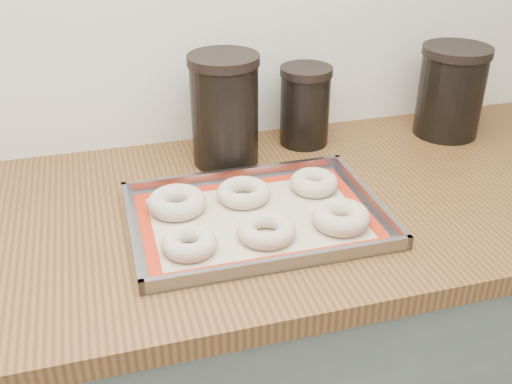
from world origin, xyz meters
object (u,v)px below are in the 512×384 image
object	(u,v)px
bagel_front_right	(341,217)
baking_tray	(256,217)
bagel_front_left	(189,243)
bagel_back_mid	(243,193)
bagel_back_left	(177,202)
canister_right	(451,91)
bagel_front_mid	(266,230)
canister_left	(225,110)
bagel_back_right	(314,183)
canister_mid	(305,106)

from	to	relation	value
bagel_front_right	baking_tray	bearing A→B (deg)	154.30
baking_tray	bagel_front_left	xyz separation A→B (m)	(-0.14, -0.07, 0.01)
bagel_back_mid	bagel_back_left	bearing A→B (deg)	-177.62
bagel_front_right	canister_right	bearing A→B (deg)	38.46
bagel_front_mid	canister_left	xyz separation A→B (m)	(0.00, 0.32, 0.10)
bagel_back_left	bagel_front_left	bearing A→B (deg)	-90.64
bagel_back_mid	bagel_back_right	bearing A→B (deg)	-0.68
bagel_front_left	canister_right	size ratio (longest dim) A/B	0.44
bagel_front_mid	canister_mid	distance (m)	0.43
bagel_back_right	bagel_front_mid	bearing A→B (deg)	-135.58
bagel_front_left	canister_left	size ratio (longest dim) A/B	0.40
bagel_front_right	bagel_back_mid	distance (m)	0.20
bagel_back_mid	canister_right	size ratio (longest dim) A/B	0.49
bagel_front_mid	bagel_front_right	distance (m)	0.14
bagel_front_mid	bagel_back_left	world-z (taller)	bagel_back_left
bagel_back_mid	canister_mid	distance (m)	0.32
baking_tray	bagel_back_mid	size ratio (longest dim) A/B	4.49
canister_mid	bagel_front_left	bearing A→B (deg)	-132.32
bagel_front_left	bagel_back_right	size ratio (longest dim) A/B	0.99
bagel_front_mid	canister_right	xyz separation A→B (m)	(0.55, 0.32, 0.09)
bagel_front_left	canister_left	bearing A→B (deg)	66.63
bagel_front_left	bagel_front_mid	world-z (taller)	same
bagel_front_left	canister_right	distance (m)	0.76
canister_mid	bagel_back_mid	bearing A→B (deg)	-132.00
bagel_back_left	bagel_back_mid	bearing A→B (deg)	2.38
bagel_front_mid	bagel_front_right	xyz separation A→B (m)	(0.14, -0.00, 0.00)
baking_tray	canister_right	bearing A→B (deg)	25.21
baking_tray	bagel_back_right	xyz separation A→B (m)	(0.14, 0.07, 0.01)
bagel_back_mid	bagel_back_right	world-z (taller)	bagel_back_right
bagel_back_mid	bagel_front_right	bearing A→B (deg)	-44.09
baking_tray	bagel_back_right	bearing A→B (deg)	26.76
canister_mid	bagel_front_mid	bearing A→B (deg)	-118.73
bagel_front_mid	canister_left	size ratio (longest dim) A/B	0.43
bagel_back_right	canister_right	size ratio (longest dim) A/B	0.45
bagel_back_mid	canister_right	world-z (taller)	canister_right
baking_tray	bagel_front_left	distance (m)	0.15
bagel_back_right	bagel_front_right	bearing A→B (deg)	-90.39
bagel_front_mid	bagel_front_right	size ratio (longest dim) A/B	0.99
canister_right	bagel_back_right	bearing A→B (deg)	-155.33
bagel_front_mid	canister_mid	size ratio (longest dim) A/B	0.57
bagel_back_mid	canister_left	world-z (taller)	canister_left
bagel_front_mid	bagel_back_mid	size ratio (longest dim) A/B	1.00
canister_mid	bagel_back_left	bearing A→B (deg)	-145.13
bagel_back_right	canister_left	distance (m)	0.25
bagel_front_left	bagel_back_right	xyz separation A→B (m)	(0.28, 0.14, 0.00)
bagel_front_mid	bagel_back_left	bearing A→B (deg)	135.25
bagel_front_right	bagel_back_left	bearing A→B (deg)	153.98
bagel_back_left	bagel_front_mid	bearing A→B (deg)	-44.75
bagel_back_left	canister_right	bearing A→B (deg)	15.63
bagel_front_right	bagel_back_mid	world-z (taller)	bagel_front_right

